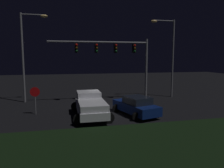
% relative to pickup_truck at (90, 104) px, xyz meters
% --- Properties ---
extents(ground_plane, '(80.00, 80.00, 0.00)m').
position_rel_pickup_truck_xyz_m(ground_plane, '(1.45, 2.54, -1.00)').
color(ground_plane, black).
extents(grass_median, '(26.31, 6.72, 0.10)m').
position_rel_pickup_truck_xyz_m(grass_median, '(1.45, -6.31, -0.95)').
color(grass_median, black).
rests_on(grass_median, ground_plane).
extents(pickup_truck, '(2.87, 5.41, 1.80)m').
position_rel_pickup_truck_xyz_m(pickup_truck, '(0.00, 0.00, 0.00)').
color(pickup_truck, silver).
rests_on(pickup_truck, ground_plane).
extents(car_sedan, '(3.21, 4.72, 1.51)m').
position_rel_pickup_truck_xyz_m(car_sedan, '(3.61, -0.40, -0.26)').
color(car_sedan, navy).
rests_on(car_sedan, ground_plane).
extents(traffic_signal_gantry, '(10.32, 0.56, 6.50)m').
position_rel_pickup_truck_xyz_m(traffic_signal_gantry, '(3.37, 5.45, 4.03)').
color(traffic_signal_gantry, slate).
rests_on(traffic_signal_gantry, ground_plane).
extents(street_lamp_left, '(2.63, 0.44, 8.91)m').
position_rel_pickup_truck_xyz_m(street_lamp_left, '(-5.43, 6.70, 4.55)').
color(street_lamp_left, slate).
rests_on(street_lamp_left, ground_plane).
extents(street_lamp_right, '(2.84, 0.44, 8.73)m').
position_rel_pickup_truck_xyz_m(street_lamp_right, '(9.68, 6.22, 4.47)').
color(street_lamp_right, slate).
rests_on(street_lamp_right, ground_plane).
extents(stop_sign, '(0.76, 0.08, 2.23)m').
position_rel_pickup_truck_xyz_m(stop_sign, '(-4.24, 1.46, 0.56)').
color(stop_sign, slate).
rests_on(stop_sign, ground_plane).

